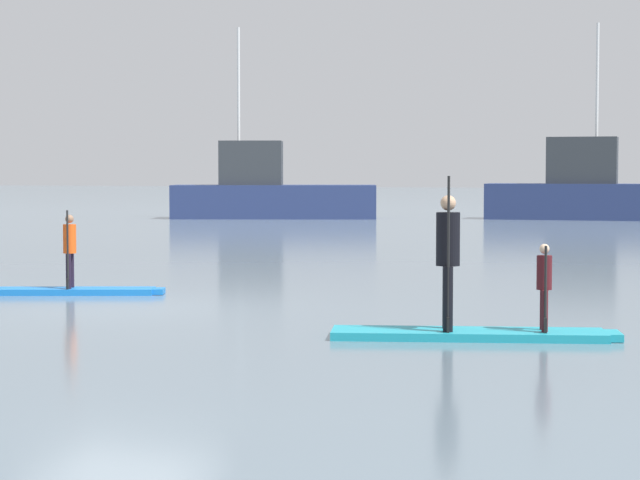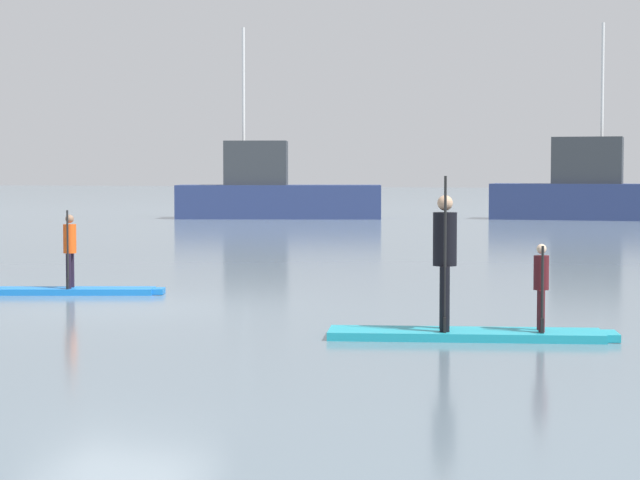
% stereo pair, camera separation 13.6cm
% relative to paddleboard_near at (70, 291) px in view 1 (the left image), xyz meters
% --- Properties ---
extents(ground_plane, '(240.00, 240.00, 0.00)m').
position_rel_paddleboard_near_xyz_m(ground_plane, '(1.79, -1.55, -0.05)').
color(ground_plane, slate).
extents(paddleboard_near, '(3.00, 1.48, 0.10)m').
position_rel_paddleboard_near_xyz_m(paddleboard_near, '(0.00, 0.00, 0.00)').
color(paddleboard_near, blue).
rests_on(paddleboard_near, ground).
extents(paddler_child_solo, '(0.27, 0.39, 1.27)m').
position_rel_paddleboard_near_xyz_m(paddler_child_solo, '(0.00, -0.01, 0.72)').
color(paddler_child_solo, black).
rests_on(paddler_child_solo, paddleboard_near).
extents(paddleboard_far, '(3.48, 1.55, 0.10)m').
position_rel_paddleboard_near_xyz_m(paddleboard_far, '(7.30, -3.03, -0.00)').
color(paddleboard_far, '#1E9EB2').
rests_on(paddleboard_far, ground).
extents(paddler_adult, '(0.35, 0.50, 1.85)m').
position_rel_paddleboard_near_xyz_m(paddler_adult, '(6.99, -3.12, 0.98)').
color(paddler_adult, black).
rests_on(paddler_adult, paddleboard_far).
extents(paddler_child_front, '(0.22, 0.37, 1.04)m').
position_rel_paddleboard_near_xyz_m(paddler_child_front, '(8.10, -2.84, 0.63)').
color(paddler_child_front, '#4C1419').
rests_on(paddler_child_front, paddleboard_far).
extents(fishing_boat_white_large, '(8.31, 2.36, 7.88)m').
position_rel_paddleboard_near_xyz_m(fishing_boat_white_large, '(4.23, 33.08, 1.08)').
color(fishing_boat_white_large, navy).
rests_on(fishing_boat_white_large, ground).
extents(fishing_boat_green_midground, '(8.67, 4.78, 7.86)m').
position_rel_paddleboard_near_xyz_m(fishing_boat_green_midground, '(-8.38, 30.05, 1.01)').
color(fishing_boat_green_midground, navy).
rests_on(fishing_boat_green_midground, ground).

